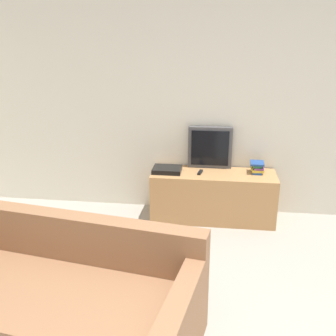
% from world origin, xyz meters
% --- Properties ---
extents(wall_back, '(9.00, 0.06, 2.60)m').
position_xyz_m(wall_back, '(0.00, 3.03, 1.30)').
color(wall_back, silver).
rests_on(wall_back, ground_plane).
extents(tv_stand, '(1.45, 0.52, 0.58)m').
position_xyz_m(tv_stand, '(0.13, 2.72, 0.29)').
color(tv_stand, tan).
rests_on(tv_stand, ground_plane).
extents(television, '(0.53, 0.09, 0.50)m').
position_xyz_m(television, '(0.07, 2.94, 0.83)').
color(television, '#4C4C51').
rests_on(television, tv_stand).
extents(couch, '(2.19, 1.27, 0.82)m').
position_xyz_m(couch, '(-0.95, 0.57, 0.28)').
color(couch, '#8C6042').
rests_on(couch, ground_plane).
extents(book_stack, '(0.16, 0.20, 0.13)m').
position_xyz_m(book_stack, '(0.63, 2.79, 0.65)').
color(book_stack, '#23478E').
rests_on(book_stack, tv_stand).
extents(remote_on_stand, '(0.06, 0.15, 0.02)m').
position_xyz_m(remote_on_stand, '(-0.03, 2.69, 0.59)').
color(remote_on_stand, black).
rests_on(remote_on_stand, tv_stand).
extents(set_top_box, '(0.33, 0.27, 0.05)m').
position_xyz_m(set_top_box, '(-0.42, 2.70, 0.61)').
color(set_top_box, black).
rests_on(set_top_box, tv_stand).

